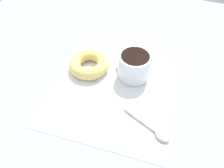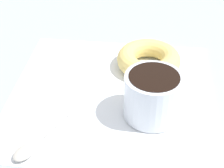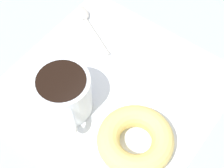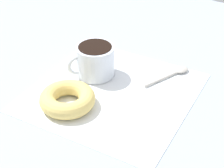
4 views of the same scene
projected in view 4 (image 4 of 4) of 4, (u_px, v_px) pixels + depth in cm
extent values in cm
cube|color=#99A8B7|center=(117.00, 98.00, 80.64)|extent=(120.00, 120.00, 2.00)
cube|color=white|center=(112.00, 92.00, 80.46)|extent=(35.62, 35.62, 0.30)
cylinder|color=silver|center=(95.00, 61.00, 83.99)|extent=(8.65, 8.65, 7.06)
cylinder|color=black|center=(95.00, 48.00, 82.07)|extent=(7.45, 7.45, 0.60)
torus|color=silver|center=(76.00, 66.00, 82.18)|extent=(3.14, 4.68, 4.86)
torus|color=#E5C66B|center=(67.00, 99.00, 75.54)|extent=(11.39, 11.39, 3.35)
ellipsoid|color=#B7B2A8|center=(182.00, 70.00, 86.58)|extent=(3.56, 4.23, 0.90)
cylinder|color=#B7B2A8|center=(162.00, 79.00, 83.85)|extent=(4.22, 9.49, 0.56)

